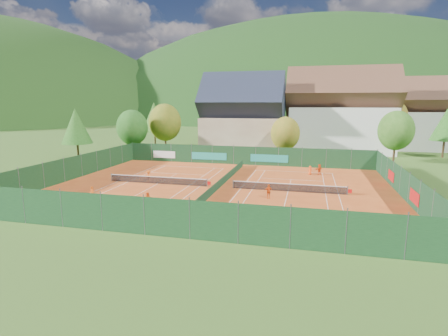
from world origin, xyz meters
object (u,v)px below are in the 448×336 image
hotel_block_a (340,115)px  player_left_mid (148,199)px  hotel_block_b (405,118)px  ball_hopper (316,227)px  player_left_far (149,176)px  player_right_far_a (310,170)px  player_right_far_b (319,169)px  player_left_near (92,194)px  player_right_near (268,191)px  chalet (243,120)px

hotel_block_a → player_left_mid: bearing=-115.2°
player_left_mid → hotel_block_b: bearing=57.6°
ball_hopper → player_left_far: (-20.45, 13.48, 0.19)m
player_right_far_a → player_right_far_b: (1.25, 0.14, 0.14)m
player_left_near → player_right_far_a: 28.86m
player_left_mid → player_right_far_b: (16.67, 19.28, 0.10)m
player_left_mid → player_right_far_a: size_ratio=1.06×
player_left_mid → player_right_near: size_ratio=0.86×
hotel_block_a → player_right_far_b: (-4.37, -25.51, -6.62)m
hotel_block_b → player_right_far_b: bearing=-118.7°
player_left_far → player_left_mid: bearing=129.3°
player_right_near → player_right_far_a: (4.24, 13.73, -0.14)m
ball_hopper → player_left_near: size_ratio=0.53×
hotel_block_b → player_left_mid: (-35.04, -52.79, -5.96)m
hotel_block_b → player_right_near: bearing=-116.7°
player_right_near → chalet: bearing=75.2°
player_left_near → player_left_far: player_left_near is taller
hotel_block_a → player_right_far_b: hotel_block_a is taller
ball_hopper → player_right_far_a: 23.17m
player_right_near → player_right_far_a: player_right_near is taller
hotel_block_a → hotel_block_b: (14.00, 8.00, -0.76)m
player_right_far_a → hotel_block_b: bearing=-119.0°
ball_hopper → player_right_far_b: 23.32m
hotel_block_b → ball_hopper: (-19.09, -56.82, -6.06)m
hotel_block_a → player_left_near: 52.77m
player_right_far_a → player_right_near: bearing=74.1°
player_right_far_b → player_left_mid: bearing=4.3°
player_right_far_b → player_left_far: bearing=-20.0°
hotel_block_a → chalet: bearing=-162.5°
player_left_far → player_right_far_b: bearing=-141.2°
ball_hopper → player_left_far: player_left_far is taller
player_left_near → player_right_near: 18.27m
hotel_block_a → ball_hopper: size_ratio=27.00×
chalet → player_left_near: chalet is taller
player_right_far_a → player_left_mid: bearing=52.4°
player_left_mid → player_right_far_a: bearing=52.3°
player_left_far → hotel_block_b: bearing=-118.5°
player_left_mid → player_left_far: bearing=116.6°
chalet → hotel_block_a: size_ratio=0.75×
hotel_block_b → player_right_near: hotel_block_b is taller
player_left_near → player_right_far_b: (22.98, 19.13, 0.00)m
player_left_near → player_left_far: 9.48m
ball_hopper → player_right_near: 10.57m
chalet → player_right_near: (9.15, -33.38, -5.86)m
player_left_mid → player_right_far_a: player_left_mid is taller
hotel_block_b → ball_hopper: hotel_block_b is taller
ball_hopper → player_left_mid: bearing=165.9°
player_right_near → ball_hopper: bearing=-93.4°
hotel_block_a → hotel_block_b: size_ratio=1.25×
hotel_block_a → player_left_mid: hotel_block_a is taller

